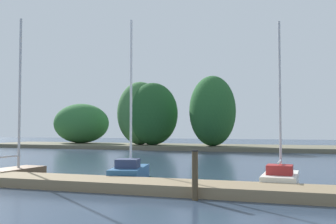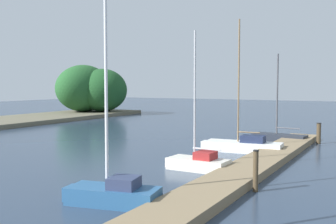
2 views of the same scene
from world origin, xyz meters
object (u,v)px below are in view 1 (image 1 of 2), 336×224
(sailboat_1, at_px, (17,168))
(mooring_piling_1, at_px, (195,175))
(sailboat_3, at_px, (281,177))
(sailboat_2, at_px, (130,170))

(sailboat_1, relative_size, mooring_piling_1, 4.80)
(mooring_piling_1, bearing_deg, sailboat_3, 54.87)
(sailboat_1, height_order, sailboat_2, sailboat_1)
(sailboat_3, distance_m, mooring_piling_1, 4.10)
(sailboat_2, xyz_separation_m, sailboat_3, (6.01, -0.20, -0.04))
(sailboat_1, xyz_separation_m, sailboat_2, (5.27, 0.45, 0.02))
(sailboat_3, height_order, mooring_piling_1, sailboat_3)
(sailboat_2, bearing_deg, sailboat_1, 83.33)
(sailboat_2, bearing_deg, sailboat_3, -103.53)
(sailboat_1, height_order, sailboat_3, sailboat_1)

